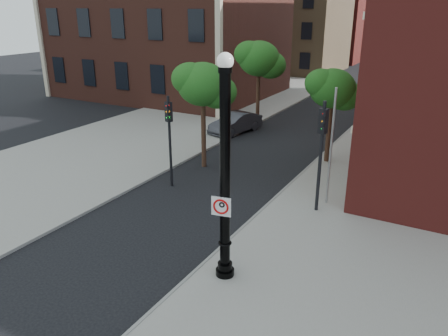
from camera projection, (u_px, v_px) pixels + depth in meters
The scene contains 15 objects.
ground at pixel (149, 253), 14.71m from camera, with size 120.00×120.00×0.00m, color black.
sidewalk_right at pixel (388, 185), 20.12m from camera, with size 8.00×60.00×0.12m, color gray.
sidewalk_left at pixel (203, 113), 33.52m from camera, with size 10.00×50.00×0.12m, color gray.
curb_edge at pixel (306, 170), 21.92m from camera, with size 0.10×60.00×0.14m, color gray.
bg_building_tan_a at pixel (292, 21), 54.07m from camera, with size 12.00×12.00×12.00m, color olive.
bg_building_red at pixel (325, 25), 65.86m from camera, with size 12.00×12.00×10.00m, color maroon.
lamppost at pixel (225, 184), 12.28m from camera, with size 0.57×0.57×6.72m.
no_parking_sign at pixel (221, 206), 12.37m from camera, with size 0.58×0.15×0.59m.
parked_car at pixel (236, 123), 28.35m from camera, with size 1.39×3.98×1.31m, color #313137.
traffic_signal_left at pixel (169, 127), 19.18m from camera, with size 0.33×0.37×4.18m.
traffic_signal_right at pixel (322, 140), 16.49m from camera, with size 0.34×0.40×4.53m.
utility_pole at pixel (331, 149), 17.37m from camera, with size 0.10×0.10×4.91m, color #999999.
street_tree_a at pixel (204, 85), 21.16m from camera, with size 2.94×2.66×5.29m.
street_tree_b at pixel (260, 60), 28.40m from camera, with size 3.17×2.87×5.71m.
street_tree_c at pixel (333, 90), 21.76m from camera, with size 2.73×2.47×4.93m.
Camera 1 is at (8.47, -9.91, 7.83)m, focal length 35.00 mm.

